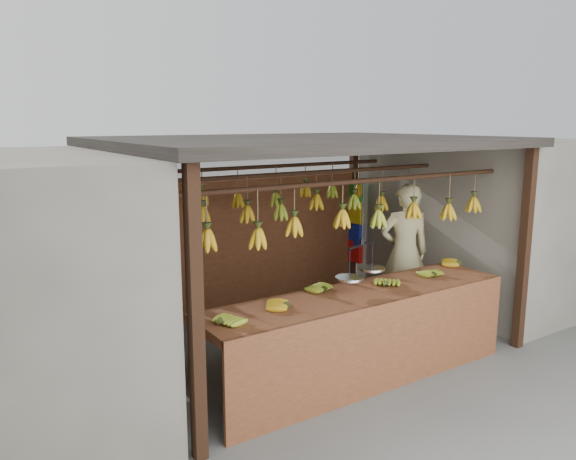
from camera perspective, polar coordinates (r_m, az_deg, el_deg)
ground at (r=6.81m, az=1.41°, el=-11.22°), size 80.00×80.00×0.00m
stall at (r=6.60m, az=-0.14°, el=5.77°), size 4.30×3.30×2.40m
neighbor_right at (r=8.98m, az=20.71°, el=1.17°), size 3.00×3.00×2.30m
counter at (r=5.61m, az=8.04°, el=-8.59°), size 3.52×0.77×0.96m
hanging_bananas at (r=6.38m, az=1.44°, el=2.29°), size 3.57×2.24×0.39m
balance_scale at (r=5.72m, az=7.43°, el=-3.87°), size 0.69×0.42×0.95m
vendor at (r=7.41m, az=11.74°, el=-2.27°), size 0.78×0.66×1.80m
bag_bundles at (r=8.69m, az=6.90°, el=0.68°), size 0.08×0.26×1.22m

